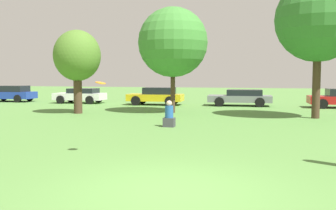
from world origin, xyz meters
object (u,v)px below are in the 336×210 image
(tree_1, at_px, (173,42))
(parked_car_yellow, at_px, (157,96))
(parked_car_white, at_px, (81,95))
(frisbee, at_px, (101,83))
(tree_0, at_px, (77,56))
(parked_car_grey, at_px, (241,97))
(bystander_sitting, at_px, (169,116))
(tree_2, at_px, (318,20))
(parked_car_blue, at_px, (11,93))

(tree_1, relative_size, parked_car_yellow, 1.47)
(tree_1, height_order, parked_car_yellow, tree_1)
(parked_car_white, distance_m, parked_car_yellow, 6.21)
(frisbee, distance_m, tree_0, 11.79)
(parked_car_grey, bearing_deg, bystander_sitting, 76.64)
(tree_0, xyz_separation_m, parked_car_grey, (8.57, 7.71, -2.58))
(bystander_sitting, relative_size, tree_0, 0.24)
(tree_2, bearing_deg, frisbee, -121.61)
(bystander_sitting, bearing_deg, parked_car_white, 131.23)
(tree_2, distance_m, parked_car_blue, 24.00)
(tree_0, relative_size, parked_car_blue, 1.15)
(tree_2, bearing_deg, parked_car_blue, 163.53)
(parked_car_white, xyz_separation_m, parked_car_grey, (12.21, 0.42, 0.01))
(bystander_sitting, xyz_separation_m, tree_1, (-1.27, 5.83, 3.55))
(bystander_sitting, relative_size, tree_1, 0.18)
(frisbee, relative_size, parked_car_grey, 0.06)
(parked_car_white, bearing_deg, tree_1, 144.65)
(parked_car_blue, bearing_deg, parked_car_grey, 178.06)
(frisbee, distance_m, parked_car_yellow, 17.51)
(frisbee, relative_size, tree_2, 0.04)
(tree_0, bearing_deg, parked_car_blue, 143.36)
(frisbee, height_order, parked_car_blue, frisbee)
(parked_car_white, xyz_separation_m, parked_car_yellow, (6.20, -0.23, 0.06))
(frisbee, bearing_deg, parked_car_white, 119.10)
(tree_0, bearing_deg, tree_2, 3.33)
(tree_1, xyz_separation_m, parked_car_grey, (3.48, 6.00, -3.39))
(tree_0, height_order, parked_car_yellow, tree_0)
(frisbee, height_order, tree_1, tree_1)
(tree_0, height_order, tree_1, tree_1)
(tree_1, height_order, tree_2, tree_2)
(tree_0, distance_m, tree_2, 12.79)
(bystander_sitting, relative_size, tree_2, 0.16)
(frisbee, xyz_separation_m, parked_car_yellow, (-3.45, 17.12, -1.26))
(bystander_sitting, bearing_deg, frisbee, -93.30)
(tree_0, relative_size, tree_2, 0.67)
(parked_car_blue, bearing_deg, tree_1, 156.44)
(bystander_sitting, height_order, tree_0, tree_0)
(tree_0, relative_size, parked_car_yellow, 1.15)
(tree_1, height_order, parked_car_blue, tree_1)
(parked_car_grey, bearing_deg, tree_0, 39.21)
(frisbee, distance_m, tree_2, 13.01)
(tree_1, bearing_deg, tree_0, -161.42)
(tree_2, relative_size, parked_car_white, 1.78)
(frisbee, height_order, tree_0, tree_0)
(bystander_sitting, relative_size, parked_car_white, 0.28)
(tree_1, xyz_separation_m, tree_2, (7.57, -0.97, 0.86))
(parked_car_yellow, bearing_deg, parked_car_white, -4.87)
(tree_1, bearing_deg, frisbee, -85.50)
(tree_1, xyz_separation_m, parked_car_blue, (-15.08, 5.73, -3.33))
(tree_0, height_order, parked_car_blue, tree_0)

